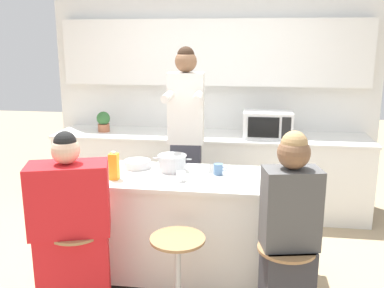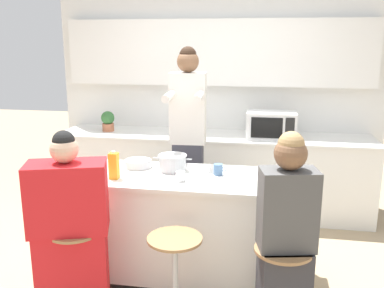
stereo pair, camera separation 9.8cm
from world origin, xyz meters
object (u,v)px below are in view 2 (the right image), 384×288
Objects in this scene: fruit_bowl at (138,164)px; microwave at (271,125)px; coffee_cup_near at (181,176)px; kitchen_island at (190,226)px; coffee_cup_far at (218,169)px; juice_carton at (114,166)px; person_seated_near at (286,245)px; person_wrapped_blanket at (70,231)px; bar_stool_leftmost at (77,266)px; cooking_pot at (172,163)px; potted_plant at (108,121)px; bar_stool_rightmost at (282,288)px; bar_stool_center at (175,275)px; person_cooking at (188,145)px; banana_bunch at (95,170)px.

microwave is (1.14, 1.28, 0.13)m from fruit_bowl.
coffee_cup_near is at bearing -34.78° from fruit_bowl.
coffee_cup_far is at bearing 18.06° from kitchen_island.
juice_carton reaches higher than coffee_cup_far.
person_wrapped_blanket is at bearing 168.17° from person_seated_near.
coffee_cup_near is at bearing 35.48° from bar_stool_leftmost.
kitchen_island is 0.82m from juice_carton.
potted_plant is at bearing 128.40° from cooking_pot.
bar_stool_rightmost is 5.96× the size of coffee_cup_far.
bar_stool_center is 2.55m from potted_plant.
person_seated_near is 1.45m from juice_carton.
kitchen_island is 1.29× the size of person_seated_near.
person_cooking is at bearing 111.84° from person_seated_near.
microwave reaches higher than kitchen_island.
microwave is at bearing 52.55° from juice_carton.
cooking_pot is at bearing -121.93° from microwave.
cooking_pot is at bearing -51.60° from potted_plant.
coffee_cup_far is at bearing 125.25° from bar_stool_rightmost.
bar_stool_leftmost is 1.57m from person_cooking.
person_seated_near is 6.30× the size of juice_carton.
banana_bunch is (-1.54, 0.60, 0.25)m from person_seated_near.
person_wrapped_blanket is 0.91m from coffee_cup_near.
coffee_cup_near is 0.34m from coffee_cup_far.
juice_carton reaches higher than kitchen_island.
person_seated_near is at bearing -21.20° from banana_bunch.
kitchen_island is at bearing 40.34° from bar_stool_leftmost.
person_seated_near is at bearing -39.56° from cooking_pot.
coffee_cup_near is (0.68, 0.48, 0.57)m from bar_stool_leftmost.
person_wrapped_blanket reaches higher than coffee_cup_far.
cooking_pot is at bearing 128.61° from person_seated_near.
kitchen_island is 0.99m from bar_stool_rightmost.
person_cooking is 1.09m from microwave.
banana_bunch is (-0.62, -0.16, -0.04)m from cooking_pot.
person_cooking reaches higher than coffee_cup_far.
person_seated_near is at bearing -17.70° from person_wrapped_blanket.
coffee_cup_near is (0.44, -0.30, 0.01)m from fruit_bowl.
kitchen_island is 0.50m from coffee_cup_near.
fruit_bowl is at bearing 53.90° from person_wrapped_blanket.
kitchen_island is 0.96× the size of person_cooking.
fruit_bowl is 0.35m from juice_carton.
bar_stool_leftmost is 1.00× the size of bar_stool_center.
coffee_cup_far reaches higher than banana_bunch.
bar_stool_rightmost is at bearing -21.96° from banana_bunch.
coffee_cup_near is at bearing 136.11° from person_seated_near.
cooking_pot reaches higher than fruit_bowl.
potted_plant is (-1.11, 0.79, 0.06)m from person_cooking.
person_seated_near is at bearing -32.06° from coffee_cup_near.
potted_plant is at bearing 130.21° from kitchen_island.
bar_stool_rightmost is 0.31m from person_seated_near.
person_seated_near reaches higher than potted_plant.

